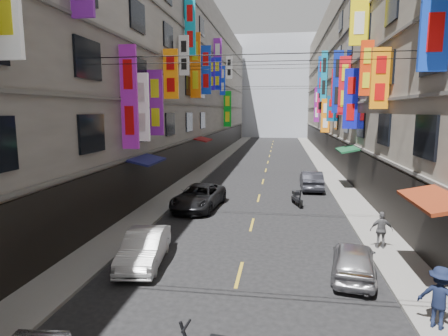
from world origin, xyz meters
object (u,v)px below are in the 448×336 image
(car_left_mid, at_px, (144,248))
(pedestrian_rnear, at_px, (440,297))
(scooter_far_right, at_px, (297,199))
(car_right_far, at_px, (311,180))
(pedestrian_rfar, at_px, (382,230))
(car_right_mid, at_px, (354,260))
(car_left_far, at_px, (199,197))

(car_left_mid, height_order, pedestrian_rnear, pedestrian_rnear)
(scooter_far_right, distance_m, car_right_far, 5.14)
(car_right_far, xyz_separation_m, pedestrian_rfar, (1.91, -12.15, 0.20))
(scooter_far_right, xyz_separation_m, car_right_mid, (1.56, -9.89, 0.18))
(scooter_far_right, bearing_deg, pedestrian_rnear, 87.14)
(car_right_mid, bearing_deg, pedestrian_rnear, 126.43)
(car_right_far, relative_size, pedestrian_rnear, 2.53)
(scooter_far_right, xyz_separation_m, car_left_far, (-5.84, -1.55, 0.26))
(scooter_far_right, bearing_deg, car_left_far, -1.56)
(car_right_mid, xyz_separation_m, pedestrian_rfar, (1.60, 2.73, 0.28))
(car_right_far, bearing_deg, car_left_mid, 63.34)
(scooter_far_right, bearing_deg, pedestrian_rfar, 97.39)
(car_right_mid, height_order, car_right_far, car_right_far)
(car_left_far, distance_m, car_right_mid, 11.16)
(scooter_far_right, xyz_separation_m, car_right_far, (1.25, 4.98, 0.26))
(car_left_far, bearing_deg, pedestrian_rnear, -46.65)
(car_right_mid, relative_size, pedestrian_rfar, 2.33)
(car_left_far, xyz_separation_m, pedestrian_rnear, (8.98, -11.49, 0.25))
(pedestrian_rfar, bearing_deg, scooter_far_right, -67.76)
(car_left_far, relative_size, car_right_mid, 1.40)
(scooter_far_right, height_order, car_right_far, car_right_far)
(scooter_far_right, distance_m, car_left_far, 6.04)
(scooter_far_right, relative_size, car_right_mid, 0.48)
(pedestrian_rnear, bearing_deg, car_right_mid, -27.96)
(scooter_far_right, bearing_deg, car_left_mid, 42.05)
(pedestrian_rnear, bearing_deg, scooter_far_right, -41.05)
(pedestrian_rfar, bearing_deg, car_right_far, -82.60)
(car_left_mid, bearing_deg, car_right_far, 56.62)
(car_right_mid, height_order, pedestrian_rnear, pedestrian_rnear)
(car_left_mid, relative_size, car_right_mid, 1.08)
(car_right_mid, relative_size, car_right_far, 0.86)
(pedestrian_rfar, bearing_deg, car_right_mid, 58.10)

